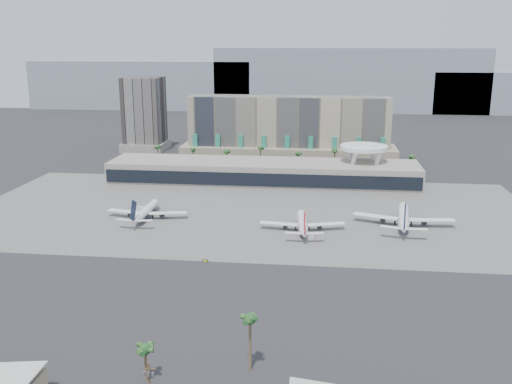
# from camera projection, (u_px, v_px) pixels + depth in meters

# --- Properties ---
(ground) EXTENTS (900.00, 900.00, 0.00)m
(ground) POSITION_uv_depth(u_px,v_px,m) (232.00, 252.00, 211.82)
(ground) COLOR #232326
(ground) RESTS_ON ground
(apron_pad) EXTENTS (260.00, 130.00, 0.06)m
(apron_pad) POSITION_uv_depth(u_px,v_px,m) (251.00, 211.00, 264.65)
(apron_pad) COLOR #5B5B59
(apron_pad) RESTS_ON ground
(mountain_ridge) EXTENTS (680.00, 60.00, 70.00)m
(mountain_ridge) POSITION_uv_depth(u_px,v_px,m) (320.00, 84.00, 652.63)
(mountain_ridge) COLOR gray
(mountain_ridge) RESTS_ON ground
(hotel) EXTENTS (140.00, 30.00, 42.00)m
(hotel) POSITION_uv_depth(u_px,v_px,m) (288.00, 135.00, 373.99)
(hotel) COLOR tan
(hotel) RESTS_ON ground
(office_tower) EXTENTS (30.00, 30.00, 52.00)m
(office_tower) POSITION_uv_depth(u_px,v_px,m) (145.00, 118.00, 408.81)
(office_tower) COLOR black
(office_tower) RESTS_ON ground
(terminal) EXTENTS (170.00, 32.50, 14.50)m
(terminal) POSITION_uv_depth(u_px,v_px,m) (263.00, 171.00, 315.69)
(terminal) COLOR #ABA496
(terminal) RESTS_ON ground
(saucer_structure) EXTENTS (26.00, 26.00, 21.89)m
(saucer_structure) POSITION_uv_depth(u_px,v_px,m) (364.00, 150.00, 312.39)
(saucer_structure) COLOR white
(saucer_structure) RESTS_ON ground
(palm_row) EXTENTS (157.80, 2.80, 13.10)m
(palm_row) POSITION_uv_depth(u_px,v_px,m) (280.00, 153.00, 347.67)
(palm_row) COLOR brown
(palm_row) RESTS_ON ground
(utility_pole) EXTENTS (3.20, 0.85, 12.00)m
(utility_pole) POSITION_uv_depth(u_px,v_px,m) (149.00, 384.00, 117.92)
(utility_pole) COLOR #4C3826
(utility_pole) RESTS_ON ground
(airliner_left) EXTENTS (36.65, 37.69, 13.02)m
(airliner_left) POSITION_uv_depth(u_px,v_px,m) (146.00, 211.00, 252.04)
(airliner_left) COLOR white
(airliner_left) RESTS_ON ground
(airliner_centre) EXTENTS (35.70, 36.87, 12.73)m
(airliner_centre) POSITION_uv_depth(u_px,v_px,m) (302.00, 223.00, 235.91)
(airliner_centre) COLOR white
(airliner_centre) RESTS_ON ground
(airliner_right) EXTENTS (42.71, 44.20, 15.29)m
(airliner_right) POSITION_uv_depth(u_px,v_px,m) (404.00, 217.00, 241.84)
(airliner_right) COLOR white
(airliner_right) RESTS_ON ground
(service_vehicle_a) EXTENTS (4.36, 3.07, 1.94)m
(service_vehicle_a) POSITION_uv_depth(u_px,v_px,m) (141.00, 209.00, 264.31)
(service_vehicle_a) COLOR silver
(service_vehicle_a) RESTS_ON ground
(service_vehicle_b) EXTENTS (3.84, 2.66, 1.81)m
(service_vehicle_b) POSITION_uv_depth(u_px,v_px,m) (310.00, 236.00, 227.67)
(service_vehicle_b) COLOR silver
(service_vehicle_b) RESTS_ON ground
(taxiway_sign) EXTENTS (2.02, 0.39, 0.91)m
(taxiway_sign) POSITION_uv_depth(u_px,v_px,m) (205.00, 261.00, 202.45)
(taxiway_sign) COLOR black
(taxiway_sign) RESTS_ON ground
(near_palm_a) EXTENTS (6.00, 6.00, 9.60)m
(near_palm_a) POSITION_uv_depth(u_px,v_px,m) (145.00, 355.00, 129.62)
(near_palm_a) COLOR brown
(near_palm_a) RESTS_ON ground
(near_palm_b) EXTENTS (6.00, 6.00, 14.65)m
(near_palm_b) POSITION_uv_depth(u_px,v_px,m) (250.00, 325.00, 133.01)
(near_palm_b) COLOR brown
(near_palm_b) RESTS_ON ground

